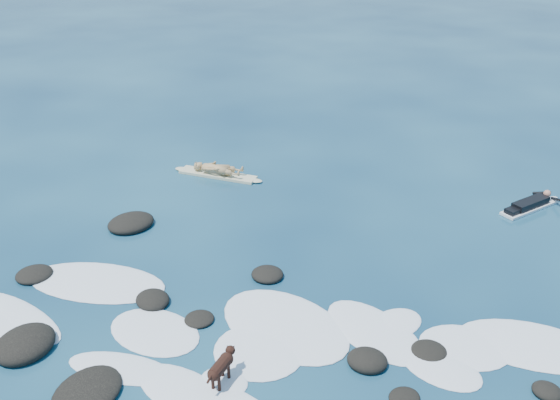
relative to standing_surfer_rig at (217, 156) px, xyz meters
The scene contains 6 objects.
ground 8.38m from the standing_surfer_rig, 45.77° to the right, with size 160.00×160.00×0.00m, color #0A2642.
reef_rocks 9.58m from the standing_surfer_rig, 58.20° to the right, with size 13.81×7.67×0.54m.
breaking_foam 9.41m from the standing_surfer_rig, 46.87° to the right, with size 14.65×8.10×0.12m.
standing_surfer_rig is the anchor object (origin of this frame).
paddling_surfer_rig 10.95m from the standing_surfer_rig, 18.36° to the left, with size 1.67×2.55×0.46m.
dog 10.85m from the standing_surfer_rig, 52.15° to the right, with size 0.39×1.18×0.75m.
Camera 1 is at (7.32, -10.57, 9.51)m, focal length 40.00 mm.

